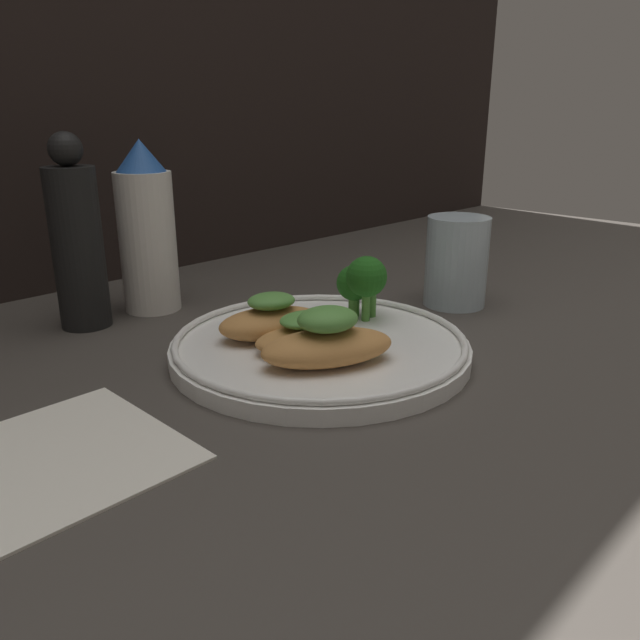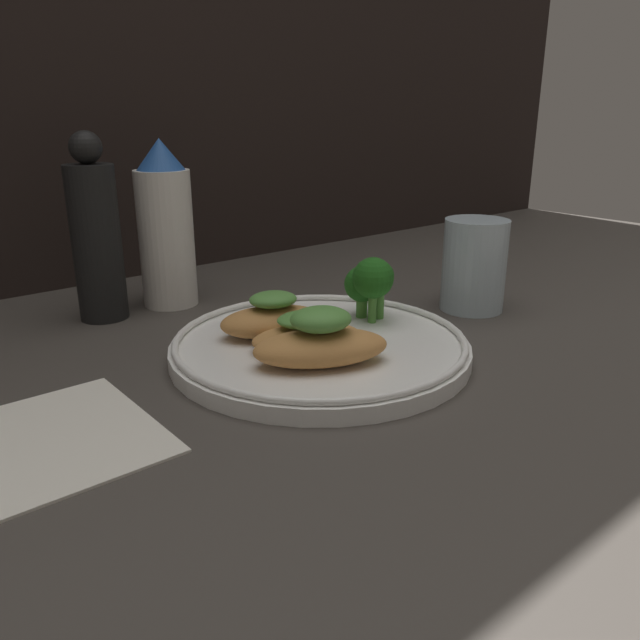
% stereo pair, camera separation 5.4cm
% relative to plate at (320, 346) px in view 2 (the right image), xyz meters
% --- Properties ---
extents(ground_plane, '(1.80, 1.80, 0.01)m').
position_rel_plate_xyz_m(ground_plane, '(0.00, 0.00, -0.01)').
color(ground_plane, '#3D3833').
extents(plate, '(0.26, 0.26, 0.02)m').
position_rel_plate_xyz_m(plate, '(0.00, 0.00, 0.00)').
color(plate, white).
rests_on(plate, ground_plane).
extents(grilled_meat_front, '(0.12, 0.10, 0.05)m').
position_rel_plate_xyz_m(grilled_meat_front, '(-0.03, -0.04, 0.02)').
color(grilled_meat_front, '#BC7F42').
rests_on(grilled_meat_front, plate).
extents(grilled_meat_middle, '(0.11, 0.08, 0.03)m').
position_rel_plate_xyz_m(grilled_meat_middle, '(-0.02, -0.01, 0.02)').
color(grilled_meat_middle, '#BC7F42').
rests_on(grilled_meat_middle, plate).
extents(grilled_meat_back, '(0.11, 0.09, 0.04)m').
position_rel_plate_xyz_m(grilled_meat_back, '(-0.02, 0.04, 0.02)').
color(grilled_meat_back, '#BC7F42').
rests_on(grilled_meat_back, plate).
extents(broccoli_bunch, '(0.05, 0.06, 0.06)m').
position_rel_plate_xyz_m(broccoli_bunch, '(0.08, 0.02, 0.04)').
color(broccoli_bunch, '#4C8E38').
rests_on(broccoli_bunch, plate).
extents(sauce_bottle, '(0.06, 0.06, 0.18)m').
position_rel_plate_xyz_m(sauce_bottle, '(-0.03, 0.23, 0.08)').
color(sauce_bottle, white).
rests_on(sauce_bottle, ground_plane).
extents(pepper_grinder, '(0.05, 0.05, 0.19)m').
position_rel_plate_xyz_m(pepper_grinder, '(-0.10, 0.23, 0.08)').
color(pepper_grinder, black).
rests_on(pepper_grinder, ground_plane).
extents(drinking_glass, '(0.07, 0.07, 0.10)m').
position_rel_plate_xyz_m(drinking_glass, '(0.22, -0.00, 0.04)').
color(drinking_glass, silver).
rests_on(drinking_glass, ground_plane).
extents(napkin, '(0.14, 0.14, 0.00)m').
position_rel_plate_xyz_m(napkin, '(-0.24, -0.00, -0.01)').
color(napkin, silver).
rests_on(napkin, ground_plane).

